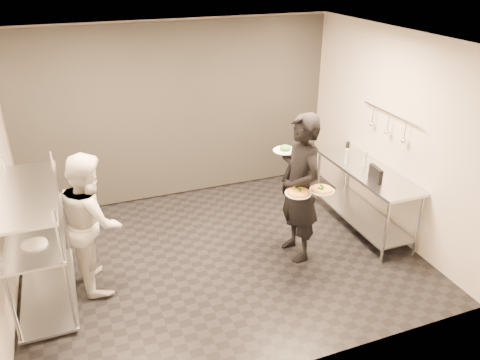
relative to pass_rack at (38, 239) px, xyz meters
name	(u,v)px	position (x,y,z in m)	size (l,w,h in m)	color
room_shell	(193,129)	(2.15, 1.18, 0.63)	(5.00, 4.00, 2.80)	black
pass_rack	(38,239)	(0.00, 0.00, 0.00)	(0.60, 1.60, 1.50)	#B4B6BB
prep_counter	(365,188)	(4.33, 0.00, -0.14)	(0.60, 1.80, 0.92)	#B4B6BB
utensil_rail	(389,125)	(4.58, 0.00, 0.78)	(0.07, 1.20, 0.31)	#B4B6BB
waiter	(300,189)	(3.12, -0.29, 0.21)	(0.71, 0.47, 1.95)	black
chef	(92,221)	(0.60, 0.06, 0.08)	(0.82, 0.64, 1.69)	silver
pizza_plate_near	(298,193)	(2.98, -0.50, 0.28)	(0.32, 0.32, 0.05)	white
pizza_plate_far	(322,189)	(3.29, -0.52, 0.28)	(0.30, 0.30, 0.05)	white
salad_plate	(285,149)	(3.05, 0.05, 0.63)	(0.31, 0.31, 0.07)	white
pos_monitor	(376,174)	(4.21, -0.33, 0.25)	(0.05, 0.27, 0.20)	black
bottle_green	(347,156)	(4.17, 0.31, 0.26)	(0.06, 0.06, 0.22)	gray
bottle_clear	(365,158)	(4.37, 0.15, 0.26)	(0.06, 0.06, 0.21)	gray
bottle_dark	(347,148)	(4.36, 0.58, 0.25)	(0.06, 0.06, 0.19)	black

